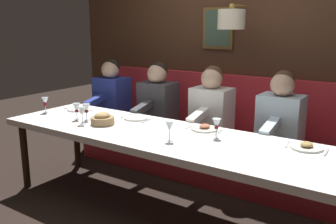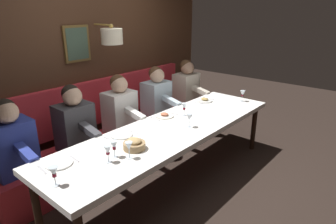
% 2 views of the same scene
% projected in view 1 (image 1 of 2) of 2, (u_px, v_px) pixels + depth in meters
% --- Properties ---
extents(ground_plane, '(12.00, 12.00, 0.00)m').
position_uv_depth(ground_plane, '(166.00, 213.00, 3.30)').
color(ground_plane, black).
extents(dining_table, '(0.90, 3.22, 0.74)m').
position_uv_depth(dining_table, '(166.00, 140.00, 3.14)').
color(dining_table, white).
rests_on(dining_table, ground_plane).
extents(banquette_bench, '(0.52, 3.42, 0.45)m').
position_uv_depth(banquette_bench, '(212.00, 160.00, 3.97)').
color(banquette_bench, red).
rests_on(banquette_bench, ground_plane).
extents(back_wall_panel, '(0.59, 4.62, 2.90)m').
position_uv_depth(back_wall_panel, '(238.00, 51.00, 4.17)').
color(back_wall_panel, '#422819').
rests_on(back_wall_panel, ground_plane).
extents(diner_near, '(0.60, 0.40, 0.79)m').
position_uv_depth(diner_near, '(281.00, 116.00, 3.44)').
color(diner_near, silver).
rests_on(diner_near, banquette_bench).
extents(diner_middle, '(0.60, 0.40, 0.79)m').
position_uv_depth(diner_middle, '(211.00, 106.00, 3.84)').
color(diner_middle, white).
rests_on(diner_middle, banquette_bench).
extents(diner_far, '(0.60, 0.40, 0.79)m').
position_uv_depth(diner_far, '(158.00, 99.00, 4.21)').
color(diner_far, '#3D3D42').
rests_on(diner_far, banquette_bench).
extents(diner_farthest, '(0.60, 0.40, 0.79)m').
position_uv_depth(diner_farthest, '(112.00, 93.00, 4.60)').
color(diner_farthest, '#283893').
rests_on(diner_farthest, banquette_bench).
extents(place_setting_0, '(0.24, 0.32, 0.05)m').
position_uv_depth(place_setting_0, '(307.00, 147.00, 2.75)').
color(place_setting_0, silver).
rests_on(place_setting_0, dining_table).
extents(place_setting_1, '(0.24, 0.32, 0.01)m').
position_uv_depth(place_setting_1, '(78.00, 109.00, 4.02)').
color(place_setting_1, white).
rests_on(place_setting_1, dining_table).
extents(place_setting_2, '(0.24, 0.32, 0.01)m').
position_uv_depth(place_setting_2, '(136.00, 118.00, 3.64)').
color(place_setting_2, silver).
rests_on(place_setting_2, dining_table).
extents(place_setting_3, '(0.24, 0.32, 0.05)m').
position_uv_depth(place_setting_3, '(205.00, 128.00, 3.25)').
color(place_setting_3, silver).
rests_on(place_setting_3, dining_table).
extents(wine_glass_0, '(0.07, 0.07, 0.16)m').
position_uv_depth(wine_glass_0, '(45.00, 102.00, 3.87)').
color(wine_glass_0, silver).
rests_on(wine_glass_0, dining_table).
extents(wine_glass_1, '(0.07, 0.07, 0.16)m').
position_uv_depth(wine_glass_1, '(77.00, 108.00, 3.58)').
color(wine_glass_1, silver).
rests_on(wine_glass_1, dining_table).
extents(wine_glass_3, '(0.07, 0.07, 0.16)m').
position_uv_depth(wine_glass_3, '(217.00, 124.00, 2.99)').
color(wine_glass_3, silver).
rests_on(wine_glass_3, dining_table).
extents(wine_glass_4, '(0.07, 0.07, 0.16)m').
position_uv_depth(wine_glass_4, '(169.00, 127.00, 2.91)').
color(wine_glass_4, silver).
rests_on(wine_glass_4, dining_table).
extents(wine_glass_5, '(0.07, 0.07, 0.16)m').
position_uv_depth(wine_glass_5, '(86.00, 109.00, 3.55)').
color(wine_glass_5, silver).
rests_on(wine_glass_5, dining_table).
extents(wine_glass_6, '(0.07, 0.07, 0.16)m').
position_uv_depth(wine_glass_6, '(82.00, 112.00, 3.41)').
color(wine_glass_6, silver).
rests_on(wine_glass_6, dining_table).
extents(bread_bowl, '(0.22, 0.22, 0.12)m').
position_uv_depth(bread_bowl, '(103.00, 119.00, 3.42)').
color(bread_bowl, '#9E7F56').
rests_on(bread_bowl, dining_table).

